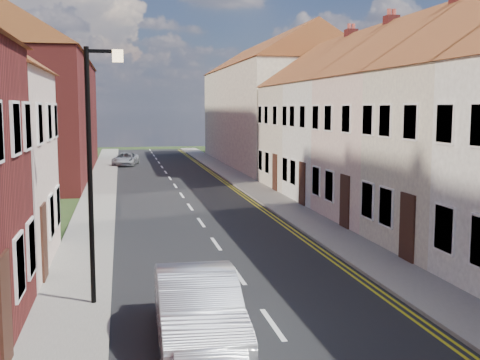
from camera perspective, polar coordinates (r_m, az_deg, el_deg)
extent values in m
cube|color=black|center=(24.97, -3.71, -4.07)|extent=(7.00, 90.00, 0.02)
cube|color=#A39D94|center=(24.79, -13.88, -4.22)|extent=(1.80, 90.00, 0.12)
cube|color=#A39D94|center=(25.89, 6.01, -3.59)|extent=(1.80, 90.00, 0.12)
cube|color=beige|center=(26.40, 17.03, 2.79)|extent=(8.00, 5.80, 6.00)
cube|color=maroon|center=(24.59, 20.08, 14.55)|extent=(0.60, 0.60, 1.60)
cube|color=white|center=(31.26, 12.36, 3.52)|extent=(8.00, 5.00, 6.00)
cube|color=maroon|center=(29.68, 14.12, 13.36)|extent=(0.60, 0.60, 1.60)
cube|color=#ADA191|center=(36.27, 8.95, 4.03)|extent=(8.00, 5.80, 6.00)
cube|color=maroon|center=(34.25, 10.47, 12.55)|extent=(0.60, 0.60, 1.60)
cube|color=#ADA191|center=(50.87, 3.01, 6.02)|extent=(8.00, 24.00, 8.00)
cube|color=maroon|center=(44.74, -19.16, 5.54)|extent=(8.00, 24.00, 8.00)
cylinder|color=black|center=(14.42, -14.03, 0.22)|extent=(0.12, 0.12, 6.00)
cube|color=black|center=(14.37, -12.95, 11.82)|extent=(0.70, 0.08, 0.08)
cube|color=#FFD899|center=(14.36, -11.52, 11.46)|extent=(0.25, 0.15, 0.28)
imported|color=silver|center=(12.25, -4.03, -12.14)|extent=(1.67, 4.58, 1.50)
imported|color=#B0B4B8|center=(50.42, -10.79, 1.96)|extent=(2.47, 4.14, 1.08)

